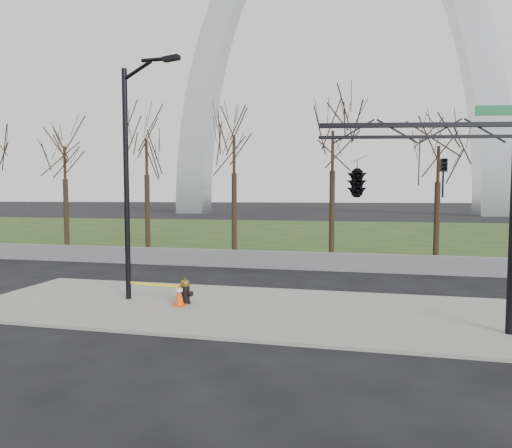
% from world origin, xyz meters
% --- Properties ---
extents(ground, '(500.00, 500.00, 0.00)m').
position_xyz_m(ground, '(0.00, 0.00, 0.00)').
color(ground, black).
rests_on(ground, ground).
extents(sidewalk, '(18.00, 6.00, 0.10)m').
position_xyz_m(sidewalk, '(0.00, 0.00, 0.05)').
color(sidewalk, slate).
rests_on(sidewalk, ground).
extents(grass_strip, '(120.00, 40.00, 0.06)m').
position_xyz_m(grass_strip, '(0.00, 30.00, 0.03)').
color(grass_strip, '#1B3413').
rests_on(grass_strip, ground).
extents(guardrail, '(60.00, 0.30, 0.90)m').
position_xyz_m(guardrail, '(0.00, 8.00, 0.45)').
color(guardrail, '#59595B').
rests_on(guardrail, ground).
extents(gateway_arch, '(66.00, 6.00, 65.00)m').
position_xyz_m(gateway_arch, '(0.00, 75.00, 32.50)').
color(gateway_arch, '#B6B8BD').
rests_on(gateway_arch, ground).
extents(tree_row, '(33.22, 4.00, 8.05)m').
position_xyz_m(tree_row, '(-6.39, 12.00, 4.02)').
color(tree_row, black).
rests_on(tree_row, ground).
extents(fire_hydrant, '(0.54, 0.36, 0.87)m').
position_xyz_m(fire_hydrant, '(-1.91, -0.00, 0.50)').
color(fire_hydrant, black).
rests_on(fire_hydrant, sidewalk).
extents(traffic_cone, '(0.43, 0.43, 0.75)m').
position_xyz_m(traffic_cone, '(-2.01, -0.30, 0.47)').
color(traffic_cone, '#D7470B').
rests_on(traffic_cone, sidewalk).
extents(street_light, '(2.34, 0.79, 8.21)m').
position_xyz_m(street_light, '(-3.91, 0.17, 4.69)').
color(street_light, black).
rests_on(street_light, ground).
extents(traffic_signal_mast, '(5.04, 2.54, 6.00)m').
position_xyz_m(traffic_signal_mast, '(4.33, -1.65, 4.15)').
color(traffic_signal_mast, black).
rests_on(traffic_signal_mast, ground).
extents(caution_tape, '(2.21, 0.53, 0.44)m').
position_xyz_m(caution_tape, '(-2.89, 0.08, 0.62)').
color(caution_tape, yellow).
rests_on(caution_tape, ground).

